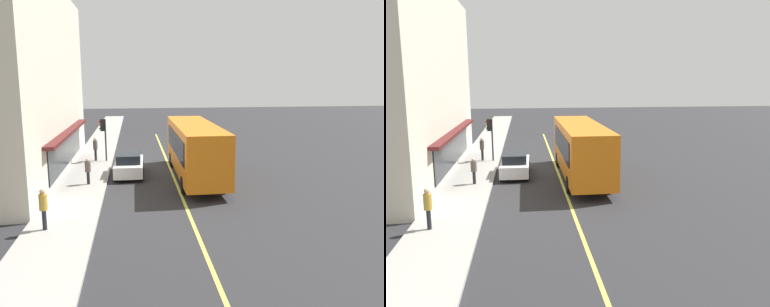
% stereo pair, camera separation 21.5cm
% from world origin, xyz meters
% --- Properties ---
extents(ground, '(120.00, 120.00, 0.00)m').
position_xyz_m(ground, '(0.00, 0.00, 0.00)').
color(ground, '#28282B').
extents(sidewalk, '(80.00, 2.94, 0.15)m').
position_xyz_m(sidewalk, '(0.00, 5.66, 0.07)').
color(sidewalk, '#9E9B93').
rests_on(sidewalk, ground).
extents(lane_centre_stripe, '(36.00, 0.16, 0.01)m').
position_xyz_m(lane_centre_stripe, '(0.00, 0.00, 0.00)').
color(lane_centre_stripe, '#D8D14C').
rests_on(lane_centre_stripe, ground).
extents(bus, '(11.13, 2.61, 3.50)m').
position_xyz_m(bus, '(-2.94, -1.32, 1.99)').
color(bus, orange).
rests_on(bus, ground).
extents(traffic_light, '(0.30, 0.52, 3.20)m').
position_xyz_m(traffic_light, '(2.59, 4.78, 2.53)').
color(traffic_light, '#2D2D33').
rests_on(traffic_light, sidewalk).
extents(car_white, '(4.35, 1.95, 1.52)m').
position_xyz_m(car_white, '(-1.74, 2.86, 0.74)').
color(car_white, white).
rests_on(car_white, ground).
extents(pedestrian_mid_block, '(0.34, 0.34, 1.76)m').
position_xyz_m(pedestrian_mid_block, '(-11.33, 6.23, 1.21)').
color(pedestrian_mid_block, black).
rests_on(pedestrian_mid_block, sidewalk).
extents(pedestrian_near_storefront, '(0.34, 0.34, 1.56)m').
position_xyz_m(pedestrian_near_storefront, '(-4.18, 5.24, 1.08)').
color(pedestrian_near_storefront, black).
rests_on(pedestrian_near_storefront, sidewalk).
extents(pedestrian_waiting, '(0.34, 0.34, 1.76)m').
position_xyz_m(pedestrian_waiting, '(2.82, 5.44, 1.21)').
color(pedestrian_waiting, black).
rests_on(pedestrian_waiting, sidewalk).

